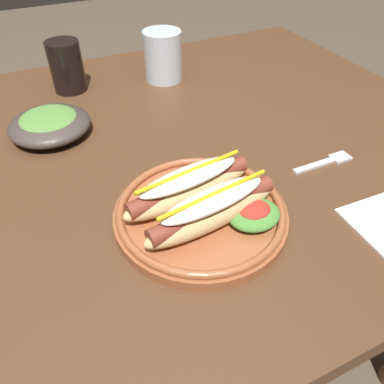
{
  "coord_description": "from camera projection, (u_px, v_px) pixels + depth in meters",
  "views": [
    {
      "loc": [
        -0.14,
        -0.57,
        1.15
      ],
      "look_at": [
        0.05,
        -0.18,
        0.77
      ],
      "focal_mm": 35.58,
      "sensor_mm": 36.0,
      "label": 1
    }
  ],
  "objects": [
    {
      "name": "fork",
      "position": [
        326.0,
        162.0,
        0.68
      ],
      "size": [
        0.12,
        0.03,
        0.0
      ],
      "rotation": [
        0.0,
        0.0,
        -0.0
      ],
      "color": "silver",
      "rests_on": "dining_table"
    },
    {
      "name": "hot_dog_plate",
      "position": [
        203.0,
        206.0,
        0.56
      ],
      "size": [
        0.26,
        0.26,
        0.08
      ],
      "color": "#9E5633",
      "rests_on": "dining_table"
    },
    {
      "name": "dining_table",
      "position": [
        133.0,
        191.0,
        0.76
      ],
      "size": [
        1.36,
        0.95,
        0.74
      ],
      "color": "#51331E",
      "rests_on": "ground_plane"
    },
    {
      "name": "water_cup",
      "position": [
        163.0,
        56.0,
        0.91
      ],
      "size": [
        0.09,
        0.09,
        0.12
      ],
      "primitive_type": "cylinder",
      "color": "silver",
      "rests_on": "dining_table"
    },
    {
      "name": "ground_plane",
      "position": [
        154.0,
        347.0,
        1.19
      ],
      "size": [
        8.0,
        8.0,
        0.0
      ],
      "primitive_type": "plane",
      "color": "brown"
    },
    {
      "name": "side_bowl",
      "position": [
        49.0,
        124.0,
        0.74
      ],
      "size": [
        0.16,
        0.16,
        0.05
      ],
      "color": "#423833",
      "rests_on": "dining_table"
    },
    {
      "name": "soda_cup",
      "position": [
        67.0,
        66.0,
        0.87
      ],
      "size": [
        0.07,
        0.07,
        0.11
      ],
      "primitive_type": "cylinder",
      "color": "black",
      "rests_on": "dining_table"
    }
  ]
}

